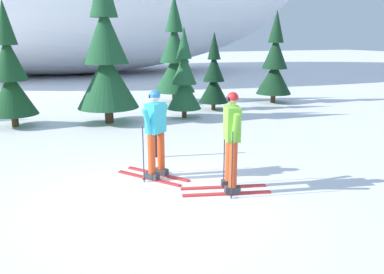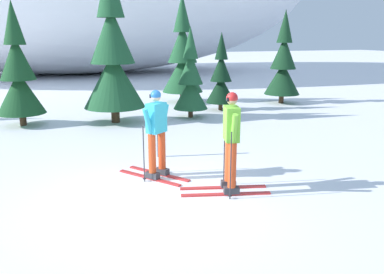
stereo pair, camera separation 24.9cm
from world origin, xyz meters
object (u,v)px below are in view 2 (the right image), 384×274
object	(u,v)px
pine_tree_center_left	(113,57)
pine_tree_center	(191,80)
trail_marker_post	(158,127)
pine_tree_right	(221,78)
pine_tree_far_right	(283,65)
pine_tree_center_right	(182,58)
pine_tree_left	(18,75)
skier_lime_jacket	(231,140)
skier_cyan_jacket	(156,133)

from	to	relation	value
pine_tree_center_left	pine_tree_center	xyz separation A→B (m)	(2.64, -0.08, -0.85)
pine_tree_center	trail_marker_post	bearing A→B (deg)	-119.13
pine_tree_center_left	pine_tree_right	xyz separation A→B (m)	(4.23, 0.85, -0.92)
pine_tree_center_left	pine_tree_far_right	bearing A→B (deg)	11.18
pine_tree_center_right	trail_marker_post	size ratio (longest dim) A/B	3.51
pine_tree_right	pine_tree_far_right	world-z (taller)	pine_tree_far_right
pine_tree_left	pine_tree_center	xyz separation A→B (m)	(5.53, -0.65, -0.31)
pine_tree_center	pine_tree_far_right	size ratio (longest dim) A/B	0.81
pine_tree_left	pine_tree_far_right	xyz separation A→B (m)	(10.25, 0.89, -0.01)
pine_tree_center_right	pine_tree_far_right	bearing A→B (deg)	-24.03
pine_tree_center_left	pine_tree_center	distance (m)	2.78
pine_tree_center	pine_tree_right	size ratio (longest dim) A/B	1.06
pine_tree_far_right	trail_marker_post	xyz separation A→B (m)	(-7.07, -5.75, -0.88)
skier_lime_jacket	pine_tree_center_right	xyz separation A→B (m)	(2.54, 10.05, 0.91)
skier_lime_jacket	pine_tree_far_right	world-z (taller)	pine_tree_far_right
pine_tree_far_right	pine_tree_center_left	bearing A→B (deg)	-168.82
skier_cyan_jacket	pine_tree_left	size ratio (longest dim) A/B	0.46
skier_cyan_jacket	pine_tree_far_right	xyz separation A→B (m)	(7.49, 7.11, 0.68)
skier_cyan_jacket	pine_tree_center	bearing A→B (deg)	63.61
pine_tree_center	trail_marker_post	world-z (taller)	pine_tree_center
pine_tree_left	pine_tree_right	xyz separation A→B (m)	(7.12, 0.28, -0.38)
pine_tree_right	pine_tree_far_right	size ratio (longest dim) A/B	0.77
skier_cyan_jacket	pine_tree_center_right	bearing A→B (deg)	67.87
skier_cyan_jacket	pine_tree_center_left	world-z (taller)	pine_tree_center_left
pine_tree_center_right	pine_tree_right	size ratio (longest dim) A/B	1.52
skier_cyan_jacket	pine_tree_far_right	bearing A→B (deg)	43.53
skier_lime_jacket	skier_cyan_jacket	xyz separation A→B (m)	(-1.06, 1.21, -0.04)
pine_tree_center_right	pine_tree_center_left	bearing A→B (deg)	-137.45
skier_cyan_jacket	trail_marker_post	world-z (taller)	skier_cyan_jacket
skier_lime_jacket	pine_tree_center_left	size ratio (longest dim) A/B	0.36
pine_tree_center_right	pine_tree_right	distance (m)	2.54
skier_cyan_jacket	trail_marker_post	size ratio (longest dim) A/B	1.40
pine_tree_far_right	pine_tree_center	bearing A→B (deg)	-161.94
pine_tree_center_left	pine_tree_right	size ratio (longest dim) A/B	1.74
skier_cyan_jacket	pine_tree_right	world-z (taller)	pine_tree_right
pine_tree_center_left	pine_tree_center_right	xyz separation A→B (m)	(3.47, 3.19, -0.27)
skier_lime_jacket	pine_tree_left	xyz separation A→B (m)	(-3.82, 7.43, 0.64)
pine_tree_center_right	skier_cyan_jacket	bearing A→B (deg)	-112.13
trail_marker_post	pine_tree_right	bearing A→B (deg)	52.62
pine_tree_center_left	pine_tree_right	bearing A→B (deg)	11.41
skier_cyan_jacket	pine_tree_center_right	world-z (taller)	pine_tree_center_right
skier_cyan_jacket	pine_tree_left	distance (m)	6.85
pine_tree_center_left	pine_tree_far_right	distance (m)	7.53
pine_tree_center	pine_tree_center_right	xyz separation A→B (m)	(0.83, 3.27, 0.58)
skier_lime_jacket	pine_tree_far_right	size ratio (longest dim) A/B	0.48
skier_lime_jacket	skier_cyan_jacket	size ratio (longest dim) A/B	1.03
pine_tree_center	pine_tree_right	xyz separation A→B (m)	(1.59, 0.94, -0.07)
skier_cyan_jacket	pine_tree_center	world-z (taller)	pine_tree_center
skier_lime_jacket	trail_marker_post	bearing A→B (deg)	103.94
skier_lime_jacket	pine_tree_center	distance (m)	7.00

